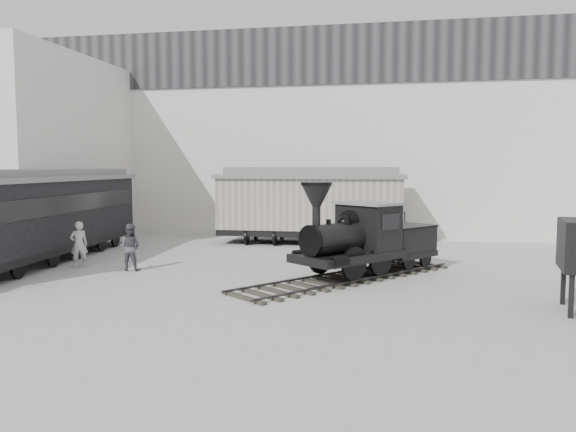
% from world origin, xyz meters
% --- Properties ---
extents(ground, '(90.00, 90.00, 0.00)m').
position_xyz_m(ground, '(0.00, 0.00, 0.00)').
color(ground, '#9E9E9B').
extents(north_wall, '(34.00, 2.51, 11.00)m').
position_xyz_m(north_wall, '(0.00, 14.98, 5.55)').
color(north_wall, silver).
rests_on(north_wall, ground).
extents(west_pavilion, '(7.00, 12.11, 9.00)m').
position_xyz_m(west_pavilion, '(-14.50, 9.96, 4.49)').
color(west_pavilion, silver).
rests_on(west_pavilion, ground).
extents(locomotive, '(7.22, 8.23, 3.19)m').
position_xyz_m(locomotive, '(2.27, 3.48, 1.18)').
color(locomotive, black).
rests_on(locomotive, ground).
extents(boxcar, '(9.17, 2.96, 3.74)m').
position_xyz_m(boxcar, '(-0.64, 11.47, 1.96)').
color(boxcar, black).
rests_on(boxcar, ground).
extents(passenger_coach, '(3.46, 12.80, 3.39)m').
position_xyz_m(passenger_coach, '(-10.27, 4.59, 1.87)').
color(passenger_coach, black).
rests_on(passenger_coach, ground).
extents(visitor_a, '(0.75, 0.72, 1.73)m').
position_xyz_m(visitor_a, '(-8.21, 3.43, 0.87)').
color(visitor_a, beige).
rests_on(visitor_a, ground).
extents(visitor_b, '(0.86, 0.68, 1.70)m').
position_xyz_m(visitor_b, '(-6.06, 3.21, 0.85)').
color(visitor_b, '#494A51').
rests_on(visitor_b, ground).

